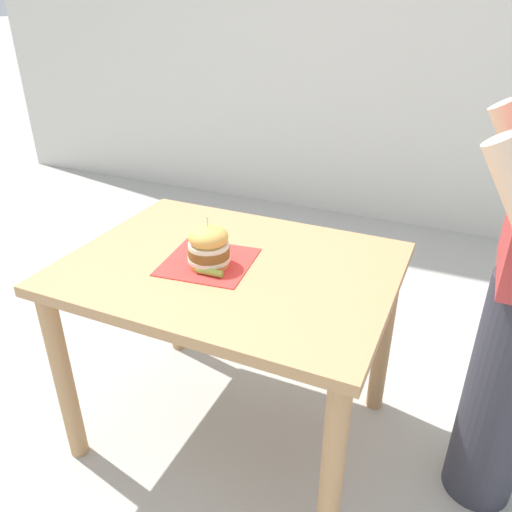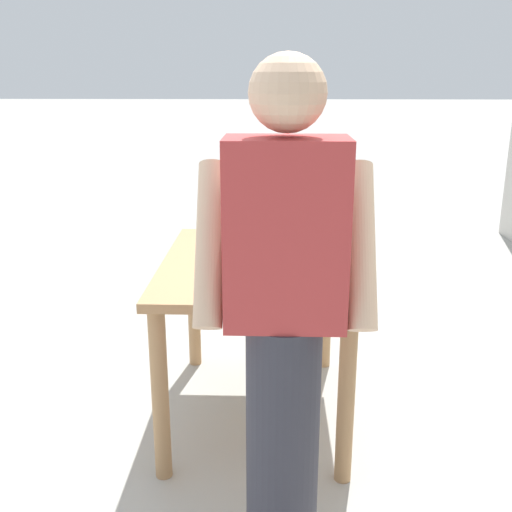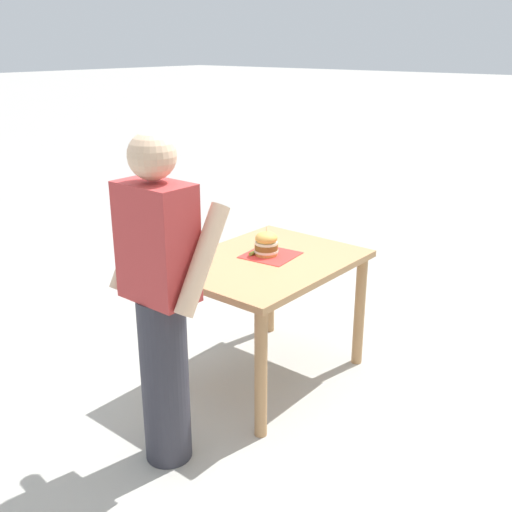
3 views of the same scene
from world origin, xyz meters
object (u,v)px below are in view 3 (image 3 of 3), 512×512
object	(u,v)px
sandwich	(266,244)
pickle_spear	(255,252)
diner_across_table	(161,301)
patio_table	(266,279)

from	to	relation	value
sandwich	pickle_spear	bearing A→B (deg)	29.58
sandwich	pickle_spear	distance (m)	0.10
sandwich	diner_across_table	distance (m)	1.02
sandwich	diner_across_table	bearing A→B (deg)	99.17
sandwich	diner_across_table	world-z (taller)	diner_across_table
patio_table	pickle_spear	world-z (taller)	pickle_spear
patio_table	diner_across_table	size ratio (longest dim) A/B	0.68
sandwich	diner_across_table	xyz separation A→B (m)	(-0.16, 1.01, 0.01)
patio_table	diner_across_table	xyz separation A→B (m)	(-0.12, 0.95, 0.21)
patio_table	pickle_spear	distance (m)	0.18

